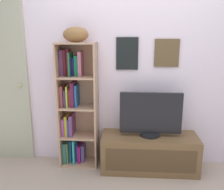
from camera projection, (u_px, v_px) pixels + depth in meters
back_wall at (136, 69)px, 2.82m from camera, size 4.80×0.08×2.32m
bookshelf at (75, 108)px, 2.85m from camera, size 0.45×0.27×1.48m
football at (76, 35)px, 2.61m from camera, size 0.29×0.18×0.17m
tv_stand at (149, 152)px, 2.81m from camera, size 1.11×0.41×0.42m
television at (151, 115)px, 2.70m from camera, size 0.70×0.22×0.51m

